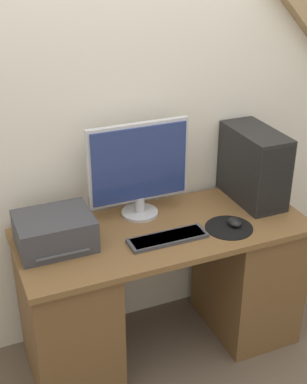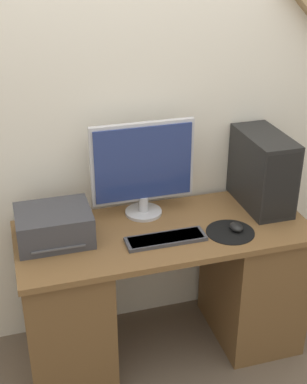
# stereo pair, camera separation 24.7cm
# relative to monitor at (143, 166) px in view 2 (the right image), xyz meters

# --- Properties ---
(wall_back) EXTENTS (6.40, 0.13, 2.70)m
(wall_back) POSITION_rel_monitor_xyz_m (0.05, 0.16, 0.35)
(wall_back) COLOR silver
(wall_back) RESTS_ON ground_plane
(desk) EXTENTS (1.42, 0.59, 0.74)m
(desk) POSITION_rel_monitor_xyz_m (0.05, -0.18, -0.62)
(desk) COLOR brown
(desk) RESTS_ON ground_plane
(monitor) EXTENTS (0.52, 0.19, 0.49)m
(monitor) POSITION_rel_monitor_xyz_m (0.00, 0.00, 0.00)
(monitor) COLOR #B7B7BC
(monitor) RESTS_ON desk
(keyboard) EXTENTS (0.38, 0.12, 0.02)m
(keyboard) POSITION_rel_monitor_xyz_m (0.03, -0.28, -0.25)
(keyboard) COLOR #3D3D42
(keyboard) RESTS_ON desk
(mousepad) EXTENTS (0.23, 0.23, 0.00)m
(mousepad) POSITION_rel_monitor_xyz_m (0.35, -0.30, -0.26)
(mousepad) COLOR black
(mousepad) RESTS_ON desk
(mouse) EXTENTS (0.06, 0.08, 0.04)m
(mouse) POSITION_rel_monitor_xyz_m (0.38, -0.29, -0.24)
(mouse) COLOR black
(mouse) RESTS_ON mousepad
(computer_tower) EXTENTS (0.20, 0.41, 0.39)m
(computer_tower) POSITION_rel_monitor_xyz_m (0.61, -0.08, -0.07)
(computer_tower) COLOR black
(computer_tower) RESTS_ON desk
(printer) EXTENTS (0.34, 0.28, 0.15)m
(printer) POSITION_rel_monitor_xyz_m (-0.46, -0.13, -0.19)
(printer) COLOR #38383D
(printer) RESTS_ON desk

